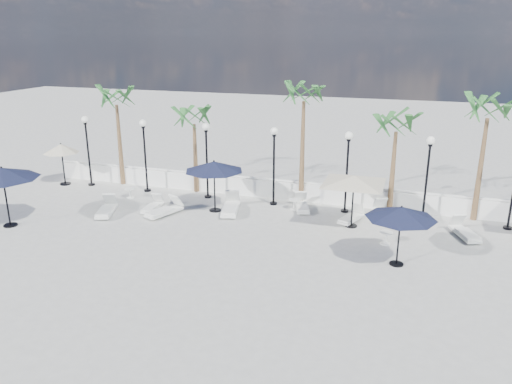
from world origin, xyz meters
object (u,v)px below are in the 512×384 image
(parasol_navy_mid, at_px, (214,166))
(lounger_0, at_px, (153,206))
(parasol_navy_left, at_px, (2,174))
(parasol_cream_small, at_px, (61,149))
(lounger_3, at_px, (107,209))
(parasol_cream_sq_a, at_px, (354,176))
(lounger_5, at_px, (385,213))
(lounger_7, at_px, (465,232))
(lounger_4, at_px, (302,205))
(lounger_6, at_px, (351,217))
(lounger_2, at_px, (231,207))
(lounger_1, at_px, (164,210))
(parasol_navy_right, at_px, (401,213))

(parasol_navy_mid, bearing_deg, lounger_0, -163.25)
(parasol_navy_left, xyz_separation_m, parasol_cream_small, (-1.82, 6.02, -0.36))
(lounger_0, relative_size, lounger_3, 0.82)
(lounger_0, height_order, parasol_cream_sq_a, parasol_cream_sq_a)
(lounger_5, height_order, parasol_cream_small, parasol_cream_small)
(lounger_5, bearing_deg, lounger_0, 168.65)
(lounger_0, xyz_separation_m, lounger_7, (13.88, 1.07, 0.03))
(parasol_navy_left, height_order, parasol_navy_mid, parasol_navy_left)
(lounger_4, distance_m, lounger_6, 2.58)
(lounger_2, relative_size, lounger_4, 1.20)
(lounger_1, relative_size, parasol_navy_mid, 0.73)
(lounger_1, distance_m, parasol_navy_left, 6.99)
(lounger_7, xyz_separation_m, parasol_cream_small, (-20.65, 1.24, 1.78))
(lounger_4, xyz_separation_m, parasol_cream_small, (-13.52, 0.06, 1.79))
(lounger_2, bearing_deg, parasol_navy_right, -37.46)
(lounger_0, relative_size, parasol_navy_left, 0.55)
(lounger_6, xyz_separation_m, parasol_navy_mid, (-6.34, -0.58, 1.97))
(parasol_navy_left, relative_size, parasol_navy_mid, 1.10)
(lounger_4, relative_size, lounger_5, 0.96)
(parasol_navy_right, bearing_deg, lounger_6, 119.07)
(lounger_3, distance_m, parasol_navy_left, 4.61)
(lounger_1, height_order, lounger_2, lounger_2)
(lounger_0, height_order, parasol_navy_mid, parasol_navy_mid)
(lounger_4, bearing_deg, parasol_navy_right, -63.31)
(lounger_2, distance_m, lounger_3, 5.77)
(parasol_navy_right, xyz_separation_m, parasol_cream_small, (-18.12, 4.76, 0.01))
(parasol_navy_right, bearing_deg, lounger_3, 174.30)
(lounger_2, xyz_separation_m, lounger_6, (5.55, 0.58, -0.06))
(parasol_cream_sq_a, xyz_separation_m, parasol_cream_small, (-16.05, 1.48, -0.29))
(lounger_3, xyz_separation_m, lounger_6, (10.96, 2.58, -0.04))
(parasol_navy_mid, bearing_deg, lounger_1, -147.87)
(lounger_7, height_order, parasol_cream_small, parasol_cream_small)
(lounger_2, relative_size, parasol_navy_mid, 0.82)
(lounger_4, distance_m, parasol_navy_mid, 4.57)
(lounger_6, xyz_separation_m, parasol_cream_small, (-15.96, 0.87, 1.80))
(lounger_0, distance_m, lounger_1, 0.93)
(lounger_0, distance_m, lounger_6, 9.30)
(lounger_1, bearing_deg, lounger_3, -143.76)
(lounger_6, bearing_deg, lounger_2, -153.76)
(lounger_4, bearing_deg, lounger_6, -36.14)
(lounger_6, distance_m, parasol_cream_small, 16.09)
(lounger_1, bearing_deg, lounger_0, 174.56)
(lounger_7, distance_m, parasol_cream_small, 20.77)
(parasol_navy_mid, bearing_deg, lounger_7, 1.10)
(parasol_navy_left, bearing_deg, parasol_cream_sq_a, 17.68)
(lounger_3, xyz_separation_m, lounger_5, (12.36, 3.47, -0.01))
(lounger_6, bearing_deg, lounger_0, -150.86)
(lounger_1, relative_size, lounger_7, 1.04)
(parasol_navy_right, bearing_deg, lounger_0, 167.81)
(parasol_navy_mid, height_order, parasol_cream_small, parasol_navy_mid)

